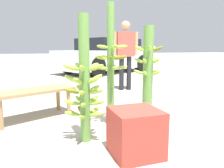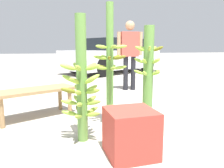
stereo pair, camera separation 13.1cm
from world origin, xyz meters
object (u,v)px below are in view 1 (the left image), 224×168
at_px(market_bench, 33,94).
at_px(produce_crate, 135,132).
at_px(vendor_person, 125,49).
at_px(parked_car, 107,56).
at_px(banana_stalk_left, 85,84).
at_px(banana_stalk_center, 111,64).
at_px(banana_stalk_right, 148,72).

distance_m(market_bench, produce_crate, 1.69).
bearing_deg(vendor_person, parked_car, 88.68).
distance_m(banana_stalk_left, parked_car, 6.75).
bearing_deg(banana_stalk_center, produce_crate, -92.62).
relative_size(banana_stalk_right, parked_car, 0.29).
bearing_deg(market_bench, banana_stalk_center, -55.34).
distance_m(vendor_person, parked_car, 3.88).
bearing_deg(produce_crate, banana_stalk_left, 129.48).
relative_size(vendor_person, produce_crate, 3.71).
xyz_separation_m(parked_car, produce_crate, (-1.85, -6.82, -0.46)).
height_order(banana_stalk_right, vendor_person, vendor_person).
distance_m(banana_stalk_left, vendor_person, 2.99).
distance_m(banana_stalk_left, market_bench, 1.13).
height_order(banana_stalk_right, parked_car, parked_car).
relative_size(banana_stalk_left, market_bench, 1.07).
height_order(banana_stalk_center, vendor_person, vendor_person).
xyz_separation_m(banana_stalk_center, market_bench, (-0.94, 0.58, -0.44)).
bearing_deg(produce_crate, vendor_person, 69.53).
bearing_deg(banana_stalk_left, parked_car, 70.74).
distance_m(banana_stalk_center, produce_crate, 1.01).
bearing_deg(produce_crate, parked_car, 74.79).
height_order(market_bench, parked_car, parked_car).
relative_size(banana_stalk_left, vendor_person, 0.82).
bearing_deg(market_bench, banana_stalk_right, -42.80).
bearing_deg(vendor_person, market_bench, -132.26).
xyz_separation_m(banana_stalk_left, produce_crate, (0.37, -0.45, -0.40)).
distance_m(vendor_person, produce_crate, 3.30).
relative_size(banana_stalk_left, parked_car, 0.30).
bearing_deg(parked_car, market_bench, 124.52).
distance_m(banana_stalk_right, vendor_person, 2.20).
height_order(vendor_person, produce_crate, vendor_person).
bearing_deg(market_bench, vendor_person, 14.53).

